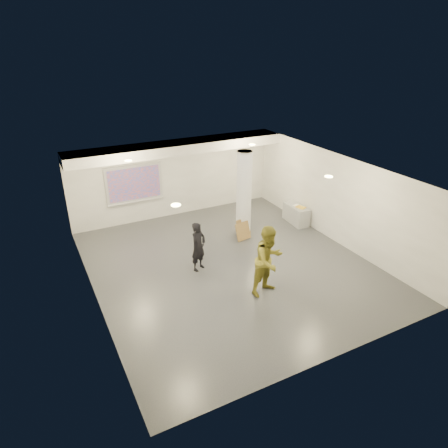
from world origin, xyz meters
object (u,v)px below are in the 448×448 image
credenza (296,214)px  column (244,194)px  woman (198,247)px  projection_screen (134,184)px  man (269,260)px

credenza → column: bearing=-179.1°
column → woman: column is taller
projection_screen → woman: projection_screen is taller
credenza → man: (-3.46, -3.35, 0.65)m
projection_screen → man: size_ratio=1.06×
column → woman: bearing=-147.7°
projection_screen → woman: (0.67, -4.19, -0.77)m
column → woman: 2.96m
projection_screen → credenza: projection_screen is taller
woman → man: 2.30m
column → projection_screen: column is taller
projection_screen → woman: bearing=-80.8°
column → man: column is taller
column → man: 3.74m
projection_screen → column: bearing=-40.6°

